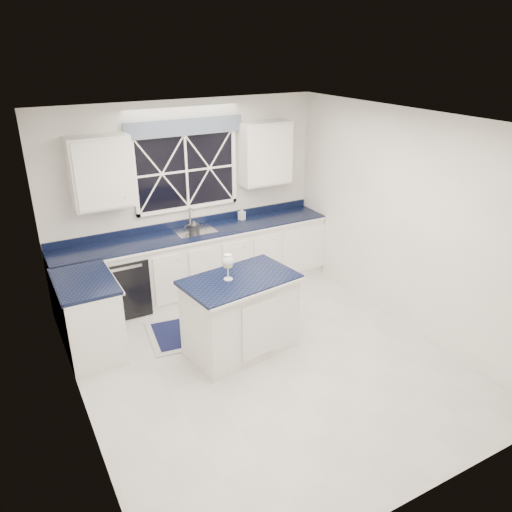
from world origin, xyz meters
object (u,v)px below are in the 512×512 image
dishwasher (122,282)px  soap_bottle (242,214)px  kettle (194,227)px  wine_glass (228,262)px  faucet (191,217)px  island (240,314)px

dishwasher → soap_bottle: size_ratio=4.43×
kettle → soap_bottle: size_ratio=1.26×
kettle → soap_bottle: 0.85m
wine_glass → kettle: bearing=81.5°
dishwasher → wine_glass: size_ratio=2.72×
faucet → soap_bottle: 0.80m
faucet → kettle: size_ratio=1.30×
wine_glass → soap_bottle: size_ratio=1.63×
dishwasher → island: (0.95, -1.63, 0.07)m
dishwasher → island: 1.89m
dishwasher → faucet: 1.31m
island → kettle: 1.70m
island → soap_bottle: bearing=54.0°
kettle → island: bearing=-69.9°
kettle → wine_glass: bearing=-74.5°
faucet → island: (-0.15, -1.82, -0.62)m
island → soap_bottle: size_ratio=7.37×
faucet → dishwasher: bearing=-170.0°
wine_glass → island: bearing=-15.7°
faucet → kettle: (-0.04, -0.21, -0.08)m
dishwasher → wine_glass: wine_glass is taller
soap_bottle → wine_glass: bearing=-121.6°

